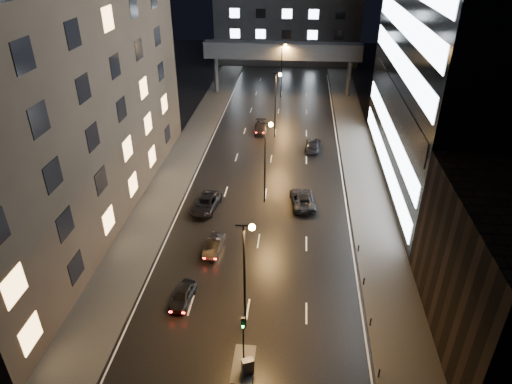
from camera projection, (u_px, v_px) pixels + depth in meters
ground at (271, 159)px, 65.07m from camera, size 160.00×160.00×0.00m
sidewalk_left at (177, 170)px, 61.75m from camera, size 5.00×110.00×0.15m
sidewalk_right at (364, 179)px, 59.68m from camera, size 5.00×110.00×0.15m
building_left at (27, 31)px, 43.18m from camera, size 15.00×48.00×40.00m
building_far at (288, 7)px, 108.96m from camera, size 34.00×14.00×25.00m
skybridge at (282, 51)px, 86.84m from camera, size 30.00×3.00×10.00m
traffic_signal_near at (243, 333)px, 32.84m from camera, size 0.28×0.34×4.40m
bollard_row at (374, 347)px, 35.07m from camera, size 0.12×25.12×0.90m
streetlight_near at (246, 265)px, 34.19m from camera, size 1.45×0.50×10.15m
streetlight_mid_a at (267, 153)px, 51.46m from camera, size 1.45×0.50×10.15m
streetlight_mid_b at (277, 97)px, 68.74m from camera, size 1.45×0.50×10.15m
streetlight_far at (282, 64)px, 86.02m from camera, size 1.45×0.50×10.15m
car_away_a at (183, 295)px, 39.68m from camera, size 2.03×4.09×1.34m
car_away_b at (214, 246)px, 45.90m from camera, size 1.91×4.26×1.36m
car_away_c at (206, 204)px, 52.88m from camera, size 3.23×5.74×1.51m
car_away_d at (261, 128)px, 73.41m from camera, size 2.29×5.04×1.43m
car_toward_a at (302, 199)px, 53.69m from camera, size 3.35×5.99×1.58m
car_toward_b at (313, 145)px, 67.50m from camera, size 2.61×5.43×1.53m
utility_cabinet at (248, 366)px, 33.09m from camera, size 0.97×0.78×1.28m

